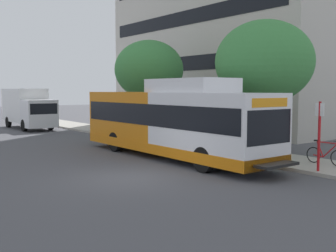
{
  "coord_description": "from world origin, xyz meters",
  "views": [
    {
      "loc": [
        -7.8,
        -12.5,
        3.17
      ],
      "look_at": [
        2.9,
        1.75,
        1.6
      ],
      "focal_mm": 44.11,
      "sensor_mm": 36.0,
      "label": 1
    }
  ],
  "objects_px": {
    "bicycle_parked": "(326,154)",
    "street_tree_near_stop": "(264,62)",
    "street_tree_mid_block": "(149,70)",
    "bus_stop_sign_pole": "(319,131)",
    "transit_bus": "(172,121)",
    "box_truck_background": "(28,107)"
  },
  "relations": [
    {
      "from": "bicycle_parked",
      "to": "box_truck_background",
      "type": "distance_m",
      "value": 24.71
    },
    {
      "from": "bicycle_parked",
      "to": "bus_stop_sign_pole",
      "type": "bearing_deg",
      "value": -157.41
    },
    {
      "from": "bus_stop_sign_pole",
      "to": "bicycle_parked",
      "type": "distance_m",
      "value": 1.88
    },
    {
      "from": "bicycle_parked",
      "to": "street_tree_near_stop",
      "type": "bearing_deg",
      "value": 79.69
    },
    {
      "from": "street_tree_mid_block",
      "to": "bus_stop_sign_pole",
      "type": "bearing_deg",
      "value": -98.4
    },
    {
      "from": "bus_stop_sign_pole",
      "to": "bicycle_parked",
      "type": "height_order",
      "value": "bus_stop_sign_pole"
    },
    {
      "from": "bicycle_parked",
      "to": "street_tree_near_stop",
      "type": "xyz_separation_m",
      "value": [
        0.7,
        3.87,
        3.93
      ]
    },
    {
      "from": "street_tree_near_stop",
      "to": "bicycle_parked",
      "type": "bearing_deg",
      "value": -100.31
    },
    {
      "from": "box_truck_background",
      "to": "transit_bus",
      "type": "bearing_deg",
      "value": -88.21
    },
    {
      "from": "bus_stop_sign_pole",
      "to": "box_truck_background",
      "type": "height_order",
      "value": "box_truck_background"
    },
    {
      "from": "street_tree_near_stop",
      "to": "box_truck_background",
      "type": "relative_size",
      "value": 0.91
    },
    {
      "from": "street_tree_near_stop",
      "to": "box_truck_background",
      "type": "distance_m",
      "value": 21.2
    },
    {
      "from": "street_tree_mid_block",
      "to": "box_truck_background",
      "type": "bearing_deg",
      "value": 113.91
    },
    {
      "from": "street_tree_near_stop",
      "to": "street_tree_mid_block",
      "type": "relative_size",
      "value": 1.0
    },
    {
      "from": "bus_stop_sign_pole",
      "to": "street_tree_near_stop",
      "type": "relative_size",
      "value": 0.41
    },
    {
      "from": "bicycle_parked",
      "to": "street_tree_mid_block",
      "type": "distance_m",
      "value": 14.28
    },
    {
      "from": "transit_bus",
      "to": "bicycle_parked",
      "type": "bearing_deg",
      "value": -59.21
    },
    {
      "from": "transit_bus",
      "to": "box_truck_background",
      "type": "height_order",
      "value": "transit_bus"
    },
    {
      "from": "bus_stop_sign_pole",
      "to": "box_truck_background",
      "type": "relative_size",
      "value": 0.37
    },
    {
      "from": "street_tree_near_stop",
      "to": "bus_stop_sign_pole",
      "type": "bearing_deg",
      "value": -115.44
    },
    {
      "from": "bus_stop_sign_pole",
      "to": "street_tree_mid_block",
      "type": "height_order",
      "value": "street_tree_mid_block"
    },
    {
      "from": "box_truck_background",
      "to": "bicycle_parked",
      "type": "bearing_deg",
      "value": -80.61
    }
  ]
}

